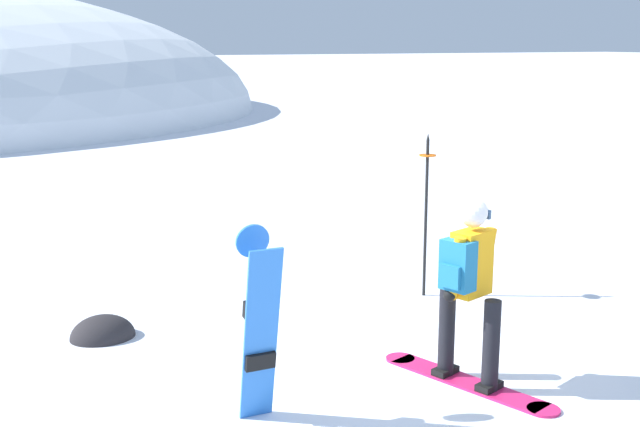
{
  "coord_description": "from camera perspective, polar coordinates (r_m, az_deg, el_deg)",
  "views": [
    {
      "loc": [
        -4.11,
        -5.99,
        3.05
      ],
      "look_at": [
        0.02,
        2.62,
        1.0
      ],
      "focal_mm": 45.6,
      "sensor_mm": 36.0,
      "label": 1
    }
  ],
  "objects": [
    {
      "name": "ground_plane",
      "position": [
        7.88,
        8.26,
        -10.8
      ],
      "size": [
        300.0,
        300.0,
        0.0
      ],
      "primitive_type": "plane",
      "color": "white"
    },
    {
      "name": "snowboarder_main",
      "position": [
        7.28,
        10.37,
        -5.11
      ],
      "size": [
        0.79,
        1.76,
        1.71
      ],
      "color": "#D11E5B",
      "rests_on": "ground"
    },
    {
      "name": "spare_snowboard",
      "position": [
        6.53,
        -4.27,
        -7.81
      ],
      "size": [
        0.28,
        0.35,
        1.63
      ],
      "color": "blue",
      "rests_on": "ground"
    },
    {
      "name": "piste_marker_near",
      "position": [
        9.74,
        7.46,
        0.63
      ],
      "size": [
        0.2,
        0.2,
        1.98
      ],
      "color": "black",
      "rests_on": "ground"
    },
    {
      "name": "rock_dark",
      "position": [
        8.89,
        -14.99,
        -8.39
      ],
      "size": [
        0.68,
        0.57,
        0.47
      ],
      "color": "#282628",
      "rests_on": "ground"
    }
  ]
}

